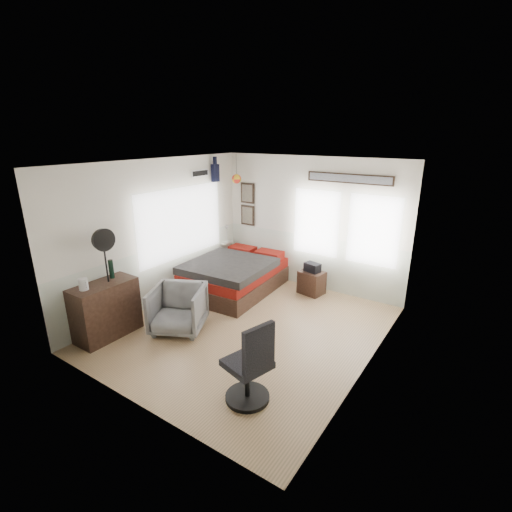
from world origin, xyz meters
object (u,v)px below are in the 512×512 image
(bed, at_px, (235,275))
(task_chair, at_px, (250,370))
(armchair, at_px, (178,309))
(nightstand, at_px, (312,282))
(dresser, at_px, (106,310))

(bed, bearing_deg, task_chair, -53.20)
(bed, relative_size, armchair, 2.61)
(bed, height_order, nightstand, bed)
(bed, bearing_deg, dresser, -106.54)
(armchair, distance_m, nightstand, 2.83)
(armchair, height_order, task_chair, task_chair)
(dresser, height_order, nightstand, dresser)
(bed, distance_m, dresser, 2.66)
(dresser, height_order, armchair, dresser)
(nightstand, bearing_deg, task_chair, -66.71)
(bed, relative_size, task_chair, 2.00)
(dresser, relative_size, task_chair, 0.91)
(armchair, bearing_deg, dresser, -163.90)
(bed, relative_size, nightstand, 4.64)
(dresser, bearing_deg, armchair, 42.67)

